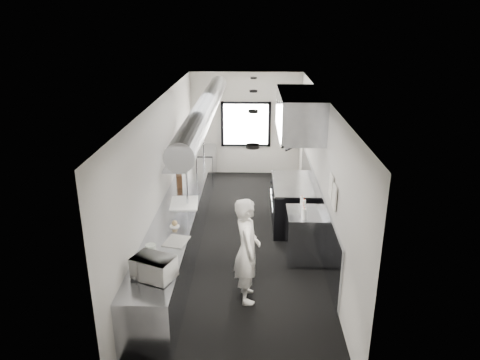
# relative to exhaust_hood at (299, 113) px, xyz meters

# --- Properties ---
(floor) EXTENTS (3.00, 8.00, 0.01)m
(floor) POSITION_rel_exhaust_hood_xyz_m (-1.10, -0.70, -2.39)
(floor) COLOR black
(floor) RESTS_ON ground
(ceiling) EXTENTS (3.00, 8.00, 0.01)m
(ceiling) POSITION_rel_exhaust_hood_xyz_m (-1.10, -0.70, 0.41)
(ceiling) COLOR white
(ceiling) RESTS_ON wall_back
(wall_back) EXTENTS (3.00, 0.02, 2.80)m
(wall_back) POSITION_rel_exhaust_hood_xyz_m (-1.10, 3.30, -0.99)
(wall_back) COLOR beige
(wall_back) RESTS_ON floor
(wall_front) EXTENTS (3.00, 0.02, 2.80)m
(wall_front) POSITION_rel_exhaust_hood_xyz_m (-1.10, -4.70, -0.99)
(wall_front) COLOR beige
(wall_front) RESTS_ON floor
(wall_left) EXTENTS (0.02, 8.00, 2.80)m
(wall_left) POSITION_rel_exhaust_hood_xyz_m (-2.60, -0.70, -0.99)
(wall_left) COLOR beige
(wall_left) RESTS_ON floor
(wall_right) EXTENTS (0.02, 8.00, 2.80)m
(wall_right) POSITION_rel_exhaust_hood_xyz_m (0.40, -0.70, -0.99)
(wall_right) COLOR beige
(wall_right) RESTS_ON floor
(wall_cladding) EXTENTS (0.03, 5.50, 1.10)m
(wall_cladding) POSITION_rel_exhaust_hood_xyz_m (0.38, -0.40, -1.84)
(wall_cladding) COLOR #9CA1AB
(wall_cladding) RESTS_ON wall_right
(hvac_duct) EXTENTS (0.40, 6.40, 0.40)m
(hvac_duct) POSITION_rel_exhaust_hood_xyz_m (-1.80, -0.30, 0.16)
(hvac_duct) COLOR #93969B
(hvac_duct) RESTS_ON ceiling
(service_window) EXTENTS (1.36, 0.05, 1.25)m
(service_window) POSITION_rel_exhaust_hood_xyz_m (-1.10, 3.26, -0.99)
(service_window) COLOR white
(service_window) RESTS_ON wall_back
(exhaust_hood) EXTENTS (0.81, 2.20, 0.88)m
(exhaust_hood) POSITION_rel_exhaust_hood_xyz_m (0.00, 0.00, 0.00)
(exhaust_hood) COLOR #9CA1AB
(exhaust_hood) RESTS_ON ceiling
(prep_counter) EXTENTS (0.70, 6.00, 0.90)m
(prep_counter) POSITION_rel_exhaust_hood_xyz_m (-2.25, -1.20, -1.94)
(prep_counter) COLOR #9CA1AB
(prep_counter) RESTS_ON floor
(pass_shelf) EXTENTS (0.45, 3.00, 0.68)m
(pass_shelf) POSITION_rel_exhaust_hood_xyz_m (-2.29, 0.30, -0.86)
(pass_shelf) COLOR #9CA1AB
(pass_shelf) RESTS_ON prep_counter
(range) EXTENTS (0.88, 1.60, 0.94)m
(range) POSITION_rel_exhaust_hood_xyz_m (-0.06, 0.00, -1.92)
(range) COLOR black
(range) RESTS_ON floor
(bottle_station) EXTENTS (0.65, 0.80, 0.90)m
(bottle_station) POSITION_rel_exhaust_hood_xyz_m (0.05, -1.40, -1.94)
(bottle_station) COLOR #9CA1AB
(bottle_station) RESTS_ON floor
(far_work_table) EXTENTS (0.70, 1.20, 0.90)m
(far_work_table) POSITION_rel_exhaust_hood_xyz_m (-2.25, 2.50, -1.94)
(far_work_table) COLOR #9CA1AB
(far_work_table) RESTS_ON floor
(notice_sheet_a) EXTENTS (0.02, 0.28, 0.38)m
(notice_sheet_a) POSITION_rel_exhaust_hood_xyz_m (0.37, -1.90, -0.79)
(notice_sheet_a) COLOR white
(notice_sheet_a) RESTS_ON wall_right
(notice_sheet_b) EXTENTS (0.02, 0.28, 0.38)m
(notice_sheet_b) POSITION_rel_exhaust_hood_xyz_m (0.37, -2.25, -0.84)
(notice_sheet_b) COLOR white
(notice_sheet_b) RESTS_ON wall_right
(line_cook) EXTENTS (0.49, 0.67, 1.69)m
(line_cook) POSITION_rel_exhaust_hood_xyz_m (-0.97, -2.70, -1.54)
(line_cook) COLOR white
(line_cook) RESTS_ON floor
(microwave) EXTENTS (0.61, 0.54, 0.30)m
(microwave) POSITION_rel_exhaust_hood_xyz_m (-2.19, -3.57, -1.34)
(microwave) COLOR white
(microwave) RESTS_ON prep_counter
(deli_tub_a) EXTENTS (0.17, 0.17, 0.09)m
(deli_tub_a) POSITION_rel_exhaust_hood_xyz_m (-2.39, -3.28, -1.44)
(deli_tub_a) COLOR silver
(deli_tub_a) RESTS_ON prep_counter
(deli_tub_b) EXTENTS (0.21, 0.21, 0.11)m
(deli_tub_b) POSITION_rel_exhaust_hood_xyz_m (-2.39, -2.87, -1.43)
(deli_tub_b) COLOR silver
(deli_tub_b) RESTS_ON prep_counter
(newspaper) EXTENTS (0.41, 0.48, 0.01)m
(newspaper) POSITION_rel_exhaust_hood_xyz_m (-2.06, -2.55, -1.49)
(newspaper) COLOR silver
(newspaper) RESTS_ON prep_counter
(small_plate) EXTENTS (0.21, 0.21, 0.01)m
(small_plate) POSITION_rel_exhaust_hood_xyz_m (-2.18, -2.03, -1.48)
(small_plate) COLOR white
(small_plate) RESTS_ON prep_counter
(pastry) EXTENTS (0.09, 0.09, 0.09)m
(pastry) POSITION_rel_exhaust_hood_xyz_m (-2.18, -2.03, -1.43)
(pastry) COLOR tan
(pastry) RESTS_ON small_plate
(cutting_board) EXTENTS (0.56, 0.71, 0.02)m
(cutting_board) POSITION_rel_exhaust_hood_xyz_m (-2.16, -1.06, -1.48)
(cutting_board) COLOR white
(cutting_board) RESTS_ON prep_counter
(knife_block) EXTENTS (0.16, 0.25, 0.26)m
(knife_block) POSITION_rel_exhaust_hood_xyz_m (-2.39, -0.17, -1.36)
(knife_block) COLOR #4D2D1B
(knife_block) RESTS_ON prep_counter
(plate_stack_a) EXTENTS (0.28, 0.28, 0.31)m
(plate_stack_a) POSITION_rel_exhaust_hood_xyz_m (-2.31, -0.55, -0.67)
(plate_stack_a) COLOR white
(plate_stack_a) RESTS_ON pass_shelf
(plate_stack_b) EXTENTS (0.27, 0.27, 0.34)m
(plate_stack_b) POSITION_rel_exhaust_hood_xyz_m (-2.28, 0.06, -0.65)
(plate_stack_b) COLOR white
(plate_stack_b) RESTS_ON pass_shelf
(plate_stack_c) EXTENTS (0.26, 0.26, 0.30)m
(plate_stack_c) POSITION_rel_exhaust_hood_xyz_m (-2.29, 0.46, -0.67)
(plate_stack_c) COLOR white
(plate_stack_c) RESTS_ON pass_shelf
(plate_stack_d) EXTENTS (0.28, 0.28, 0.41)m
(plate_stack_d) POSITION_rel_exhaust_hood_xyz_m (-2.31, 1.08, -0.61)
(plate_stack_d) COLOR white
(plate_stack_d) RESTS_ON pass_shelf
(squeeze_bottle_a) EXTENTS (0.09, 0.09, 0.20)m
(squeeze_bottle_a) POSITION_rel_exhaust_hood_xyz_m (-0.01, -1.67, -1.39)
(squeeze_bottle_a) COLOR white
(squeeze_bottle_a) RESTS_ON bottle_station
(squeeze_bottle_b) EXTENTS (0.08, 0.08, 0.19)m
(squeeze_bottle_b) POSITION_rel_exhaust_hood_xyz_m (-0.01, -1.55, -1.40)
(squeeze_bottle_b) COLOR white
(squeeze_bottle_b) RESTS_ON bottle_station
(squeeze_bottle_c) EXTENTS (0.07, 0.07, 0.16)m
(squeeze_bottle_c) POSITION_rel_exhaust_hood_xyz_m (0.01, -1.36, -1.41)
(squeeze_bottle_c) COLOR white
(squeeze_bottle_c) RESTS_ON bottle_station
(squeeze_bottle_d) EXTENTS (0.07, 0.07, 0.20)m
(squeeze_bottle_d) POSITION_rel_exhaust_hood_xyz_m (0.03, -1.29, -1.39)
(squeeze_bottle_d) COLOR white
(squeeze_bottle_d) RESTS_ON bottle_station
(squeeze_bottle_e) EXTENTS (0.07, 0.07, 0.16)m
(squeeze_bottle_e) POSITION_rel_exhaust_hood_xyz_m (0.02, -1.05, -1.41)
(squeeze_bottle_e) COLOR white
(squeeze_bottle_e) RESTS_ON bottle_station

